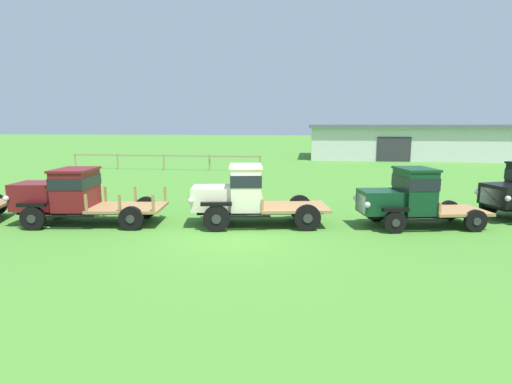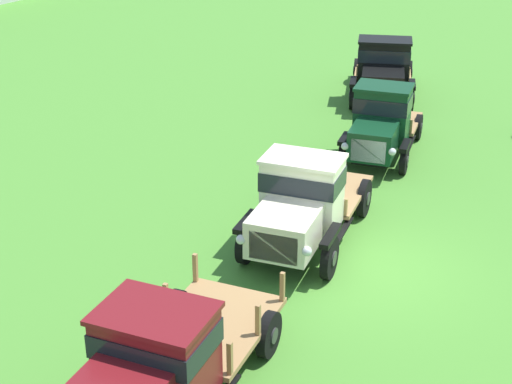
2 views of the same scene
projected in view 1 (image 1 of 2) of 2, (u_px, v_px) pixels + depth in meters
ground_plane at (236, 236)px, 13.06m from camera, size 240.00×240.00×0.00m
farm_shed at (418, 141)px, 42.92m from camera, size 23.36×10.22×3.58m
paddock_fence at (164, 158)px, 31.80m from camera, size 15.59×0.51×1.27m
vintage_truck_second_in_line at (71, 195)px, 14.55m from camera, size 5.57×2.60×2.04m
vintage_truck_midrow_center at (244, 194)px, 14.39m from camera, size 5.16×2.70×2.19m
vintage_truck_far_side at (410, 197)px, 14.11m from camera, size 4.71×2.55×2.11m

